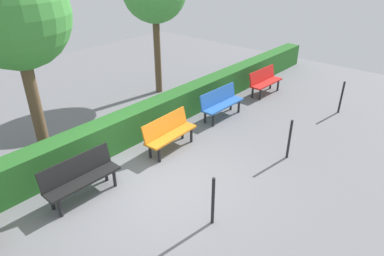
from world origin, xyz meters
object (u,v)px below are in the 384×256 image
(bench_blue, at_px, (221,102))
(bench_orange, at_px, (169,132))
(bench_red, at_px, (265,80))
(tree_mid, at_px, (14,16))
(bench_black, at_px, (80,176))

(bench_blue, relative_size, bench_orange, 1.02)
(bench_red, distance_m, tree_mid, 7.75)
(bench_blue, relative_size, tree_mid, 0.35)
(bench_blue, height_order, tree_mid, tree_mid)
(bench_red, xyz_separation_m, bench_orange, (4.81, 0.11, 0.00))
(bench_blue, distance_m, bench_orange, 2.33)
(bench_black, bearing_deg, bench_blue, -177.95)
(bench_red, xyz_separation_m, bench_blue, (2.49, -0.02, 0.00))
(bench_red, relative_size, bench_orange, 0.96)
(bench_red, height_order, bench_blue, same)
(bench_blue, height_order, bench_orange, bench_blue)
(bench_red, relative_size, tree_mid, 0.33)
(bench_blue, xyz_separation_m, bench_black, (4.80, 0.10, -0.00))
(bench_black, height_order, tree_mid, tree_mid)
(bench_blue, distance_m, bench_black, 4.80)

